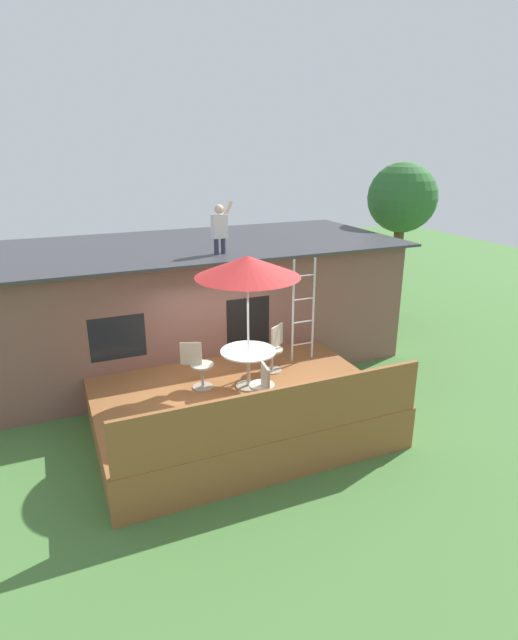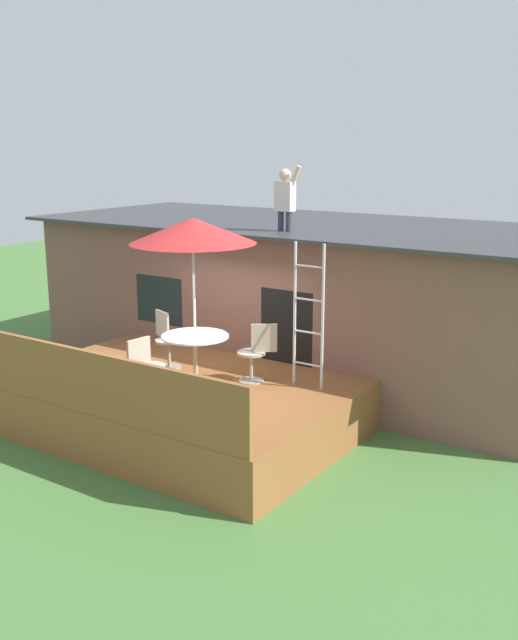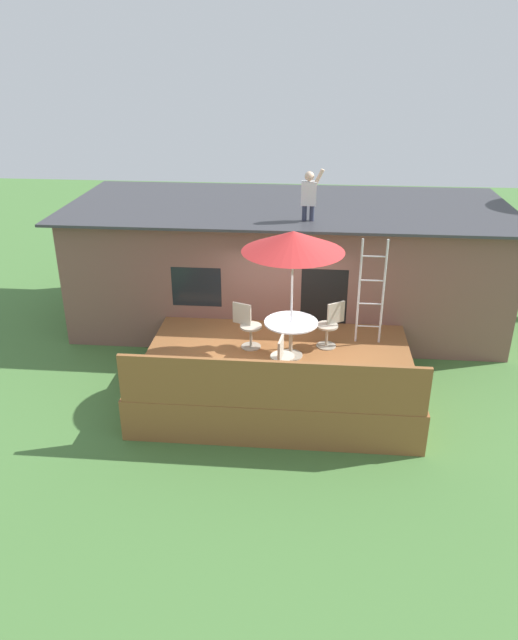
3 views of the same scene
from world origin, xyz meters
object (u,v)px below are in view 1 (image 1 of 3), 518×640
at_px(patio_chair_near, 263,387).
at_px(patio_umbrella, 248,267).
at_px(patio_table, 248,358).
at_px(patio_chair_right, 274,349).
at_px(backyard_tree, 402,200).
at_px(step_ladder, 303,311).
at_px(person_figure, 220,225).
at_px(patio_chair_left, 198,365).

bearing_deg(patio_chair_near, patio_umbrella, 0.00).
distance_m(patio_table, patio_umbrella, 1.76).
relative_size(patio_chair_right, backyard_tree, 0.20).
bearing_deg(patio_chair_near, backyard_tree, -44.95).
distance_m(patio_umbrella, patio_chair_right, 2.11).
height_order(step_ladder, backyard_tree, backyard_tree).
distance_m(step_ladder, person_figure, 2.54).
bearing_deg(patio_chair_right, step_ladder, 162.93).
xyz_separation_m(patio_umbrella, backyard_tree, (6.66, 4.29, 0.48)).
bearing_deg(backyard_tree, patio_table, -147.19).
relative_size(patio_umbrella, backyard_tree, 0.54).
bearing_deg(backyard_tree, step_ladder, -145.38).
bearing_deg(patio_umbrella, patio_table, 23.63).
relative_size(patio_chair_left, patio_chair_near, 1.00).
bearing_deg(patio_umbrella, patio_chair_near, -97.21).
xyz_separation_m(person_figure, patio_chair_near, (-0.37, -3.18, -2.29)).
distance_m(patio_table, backyard_tree, 8.23).
height_order(patio_umbrella, patio_chair_right, patio_umbrella).
bearing_deg(patio_chair_right, person_figure, -107.04).
relative_size(person_figure, patio_chair_near, 1.21).
bearing_deg(patio_chair_near, patio_chair_left, 37.10).
xyz_separation_m(patio_chair_right, backyard_tree, (5.89, 3.77, 2.37)).
bearing_deg(patio_chair_near, step_ladder, -36.67).
bearing_deg(patio_umbrella, patio_chair_left, 158.90).
xyz_separation_m(person_figure, patio_chair_left, (-1.13, -1.86, -2.29)).
bearing_deg(step_ladder, person_figure, 132.35).
xyz_separation_m(person_figure, patio_chair_right, (0.52, -1.68, -2.29)).
xyz_separation_m(patio_umbrella, step_ladder, (1.55, 0.77, -1.25)).
xyz_separation_m(step_ladder, patio_chair_near, (-1.68, -1.74, -0.64)).
xyz_separation_m(patio_umbrella, person_figure, (0.25, 2.20, 0.40)).
distance_m(person_figure, patio_chair_right, 2.89).
bearing_deg(backyard_tree, patio_umbrella, -147.19).
relative_size(step_ladder, patio_chair_left, 2.39).
relative_size(patio_umbrella, patio_chair_right, 2.76).
relative_size(patio_table, patio_chair_near, 1.13).
height_order(step_ladder, patio_chair_near, step_ladder).
bearing_deg(patio_chair_left, patio_table, -0.00).
bearing_deg(step_ladder, patio_table, -153.70).
height_order(step_ladder, person_figure, person_figure).
distance_m(step_ladder, patio_chair_left, 2.55).
xyz_separation_m(patio_table, patio_chair_right, (0.77, 0.52, -0.13)).
bearing_deg(patio_chair_near, person_figure, 0.52).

